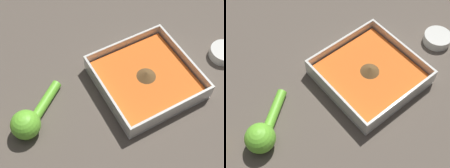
{
  "view_description": "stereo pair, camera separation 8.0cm",
  "coord_description": "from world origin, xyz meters",
  "views": [
    {
      "loc": [
        -0.28,
        -0.32,
        0.69
      ],
      "look_at": [
        -0.07,
        0.07,
        0.03
      ],
      "focal_mm": 50.0,
      "sensor_mm": 36.0,
      "label": 1
    },
    {
      "loc": [
        -0.35,
        -0.28,
        0.69
      ],
      "look_at": [
        -0.07,
        0.07,
        0.03
      ],
      "focal_mm": 50.0,
      "sensor_mm": 36.0,
      "label": 2
    }
  ],
  "objects": [
    {
      "name": "lemon_squeezer",
      "position": [
        -0.29,
        0.07,
        0.03
      ],
      "size": [
        0.16,
        0.13,
        0.07
      ],
      "rotation": [
        0.0,
        0.0,
        3.8
      ],
      "color": "#6BC633",
      "rests_on": "ground_plane"
    },
    {
      "name": "ground_plane",
      "position": [
        0.0,
        0.0,
        0.0
      ],
      "size": [
        4.0,
        4.0,
        0.0
      ],
      "primitive_type": "plane",
      "color": "brown"
    },
    {
      "name": "spice_bowl",
      "position": [
        0.26,
        0.02,
        0.01
      ],
      "size": [
        0.08,
        0.08,
        0.03
      ],
      "color": "silver",
      "rests_on": "ground_plane"
    },
    {
      "name": "square_dish",
      "position": [
        0.02,
        0.04,
        0.02
      ],
      "size": [
        0.24,
        0.24,
        0.05
      ],
      "color": "silver",
      "rests_on": "ground_plane"
    }
  ]
}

